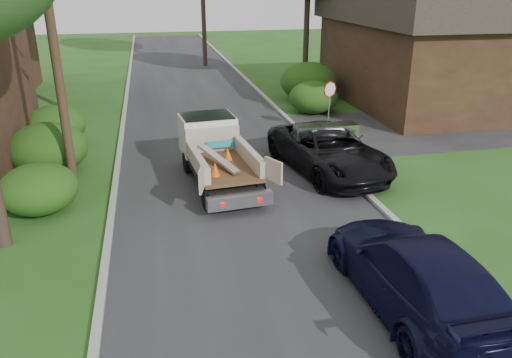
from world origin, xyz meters
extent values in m
plane|color=#274F16|center=(0.00, 0.00, 0.00)|extent=(120.00, 120.00, 0.00)
cube|color=#28282B|center=(0.00, 10.00, 0.00)|extent=(8.00, 90.00, 0.02)
cube|color=#28282B|center=(12.00, 9.00, 0.01)|extent=(16.00, 7.00, 0.02)
cube|color=#9E9E99|center=(-4.10, 10.00, 0.06)|extent=(0.20, 90.00, 0.12)
cube|color=#9E9E99|center=(4.10, 10.00, 0.06)|extent=(0.20, 90.00, 0.12)
cylinder|color=slate|center=(5.20, 9.00, 1.00)|extent=(0.06, 0.06, 2.00)
cylinder|color=#B20A0A|center=(5.20, 9.00, 2.10)|extent=(0.71, 0.32, 0.76)
cylinder|color=#382619|center=(-5.50, 5.00, 5.00)|extent=(0.30, 0.30, 10.00)
cube|color=#331F14|center=(13.00, 14.00, 2.25)|extent=(9.00, 12.00, 4.50)
cube|color=#332B26|center=(13.00, 14.00, 5.30)|extent=(9.72, 12.96, 1.60)
ellipsoid|color=#1C400E|center=(-6.20, 3.00, 0.77)|extent=(2.34, 2.34, 1.53)
ellipsoid|color=#1C400E|center=(-6.50, 6.50, 0.94)|extent=(2.86, 2.86, 1.87)
ellipsoid|color=#1C400E|center=(-6.80, 10.00, 0.85)|extent=(2.60, 2.60, 1.70)
ellipsoid|color=#1C400E|center=(5.80, 13.00, 0.85)|extent=(2.60, 2.60, 1.70)
ellipsoid|color=#1C400E|center=(6.50, 16.00, 1.10)|extent=(3.38, 3.38, 2.21)
cylinder|color=#2D2119|center=(-7.50, 17.00, 4.50)|extent=(0.36, 0.36, 9.00)
cylinder|color=#2D2119|center=(7.50, 20.00, 4.25)|extent=(0.36, 0.36, 8.50)
cylinder|color=black|center=(-1.51, 5.48, 0.40)|extent=(0.34, 0.82, 0.79)
cylinder|color=black|center=(0.16, 5.64, 0.40)|extent=(0.34, 0.82, 0.79)
cylinder|color=black|center=(-1.19, 2.14, 0.40)|extent=(0.34, 0.82, 0.79)
cylinder|color=black|center=(0.48, 2.30, 0.40)|extent=(0.34, 0.82, 0.79)
cube|color=black|center=(-0.52, 3.97, 0.55)|extent=(2.24, 5.26, 0.21)
cube|color=white|center=(-0.70, 5.82, 1.32)|extent=(2.08, 1.77, 1.37)
cube|color=black|center=(-0.70, 5.82, 1.81)|extent=(1.94, 1.62, 0.49)
cube|color=#472D19|center=(-0.46, 3.36, 0.88)|extent=(2.24, 3.35, 0.11)
cube|color=beige|center=(-0.62, 4.94, 1.37)|extent=(1.94, 0.27, 0.88)
cube|color=beige|center=(-1.34, 3.28, 1.19)|extent=(0.50, 3.01, 0.53)
cube|color=beige|center=(0.41, 3.44, 1.19)|extent=(0.50, 3.01, 0.53)
cube|color=silver|center=(-0.28, 1.47, 0.49)|extent=(2.05, 0.50, 0.40)
cube|color=#B20505|center=(-0.84, 1.26, 0.49)|extent=(0.14, 0.05, 0.14)
cube|color=#B20505|center=(0.30, 1.37, 0.49)|extent=(0.14, 0.05, 0.14)
cube|color=beige|center=(-1.40, 1.50, 1.28)|extent=(0.27, 0.79, 0.71)
cube|color=beige|center=(0.80, 1.71, 1.28)|extent=(0.41, 0.75, 0.71)
cube|color=silver|center=(-0.65, 3.43, 1.18)|extent=(1.15, 2.20, 0.41)
cone|color=#F2590A|center=(-0.87, 2.52, 1.16)|extent=(0.35, 0.35, 0.44)
cone|color=#F2590A|center=(-0.25, 3.91, 1.16)|extent=(0.35, 0.35, 0.44)
cube|color=#148C84|center=(-0.37, 4.74, 1.24)|extent=(0.97, 0.18, 0.25)
imported|color=black|center=(3.60, 4.50, 0.82)|extent=(3.69, 6.31, 1.65)
imported|color=black|center=(2.60, -3.77, 0.82)|extent=(2.42, 5.73, 1.65)
camera|label=1|loc=(-2.66, -11.98, 6.65)|focal=35.00mm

